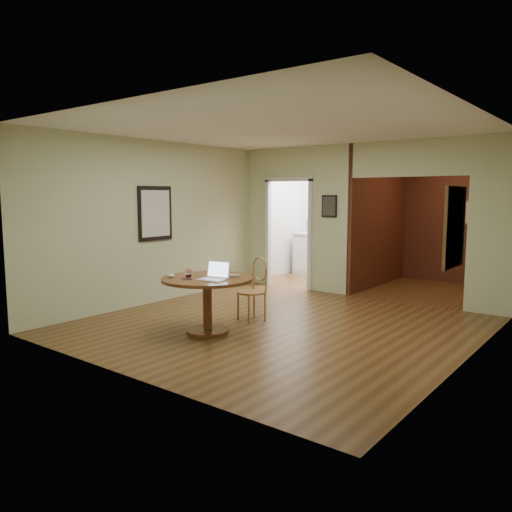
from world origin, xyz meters
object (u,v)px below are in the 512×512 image
Objects in this scene: chair at (255,285)px; dining_table at (207,292)px; open_laptop at (215,275)px; closed_laptop at (225,276)px.

dining_table is at bearing -77.14° from chair.
closed_laptop is at bearing 87.54° from open_laptop.
closed_laptop is (0.07, -0.72, 0.24)m from chair.
open_laptop reaches higher than closed_laptop.
dining_table is 3.33× the size of closed_laptop.
closed_laptop is (0.15, 0.19, 0.21)m from dining_table.
dining_table is at bearing -148.27° from closed_laptop.
open_laptop is (0.11, -0.97, 0.29)m from chair.
open_laptop is 1.03× the size of closed_laptop.
open_laptop is at bearing -16.31° from dining_table.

